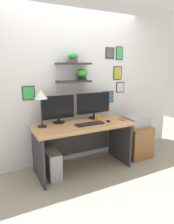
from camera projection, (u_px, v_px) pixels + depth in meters
name	position (u px, v px, depth m)	size (l,w,h in m)	color
ground_plane	(83.00, 168.00, 3.26)	(8.00, 8.00, 0.00)	gray
back_wall_assembly	(71.00, 82.00, 3.34)	(4.40, 0.24, 2.70)	silver
desk	(81.00, 136.00, 3.18)	(1.53, 0.68, 0.75)	tan
monitor_left	(58.00, 109.00, 3.09)	(0.52, 0.18, 0.43)	black
monitor_right	(94.00, 104.00, 3.36)	(0.60, 0.18, 0.43)	black
keyboard	(90.00, 124.00, 3.05)	(0.44, 0.14, 0.02)	black
computer_mouse	(108.00, 121.00, 3.18)	(0.06, 0.09, 0.03)	black
desk_lamp	(41.00, 97.00, 2.83)	(0.19, 0.19, 0.54)	black
cell_phone	(122.00, 119.00, 3.32)	(0.07, 0.14, 0.01)	red
coffee_mug	(97.00, 118.00, 3.25)	(0.08, 0.08, 0.09)	orange
drawer_cabinet	(135.00, 141.00, 3.68)	(0.44, 0.50, 0.56)	brown
printer	(136.00, 121.00, 3.60)	(0.38, 0.34, 0.17)	#9E9EA3
computer_tower_left	(52.00, 164.00, 2.98)	(0.18, 0.40, 0.40)	#99999E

